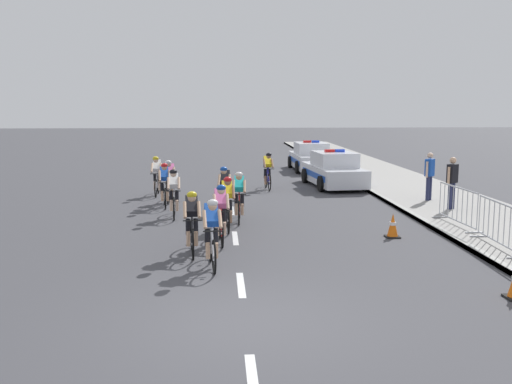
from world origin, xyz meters
TOP-DOWN VIEW (x-y plane):
  - ground_plane at (0.00, 0.00)m, footprint 160.00×160.00m
  - sidewalk_slab at (7.43, 14.00)m, footprint 3.91×60.00m
  - kerb_edge at (5.56, 14.00)m, footprint 0.16×60.00m
  - lane_markings_centre at (0.00, 5.97)m, footprint 0.14×17.60m
  - cyclist_lead at (-0.57, 3.19)m, footprint 0.45×1.72m
  - cyclist_second at (-1.04, 4.33)m, footprint 0.44×1.72m
  - cyclist_third at (-0.37, 5.39)m, footprint 0.43×1.72m
  - cyclist_fourth at (-0.19, 6.95)m, footprint 0.43×1.72m
  - cyclist_fifth at (0.18, 8.09)m, footprint 0.43×1.72m
  - cyclist_sixth at (-0.23, 9.56)m, footprint 0.45×1.72m
  - cyclist_seventh at (-1.80, 8.90)m, footprint 0.43×1.72m
  - cyclist_eighth at (-2.17, 11.83)m, footprint 0.42×1.72m
  - cyclist_ninth at (-2.25, 10.82)m, footprint 0.46×1.72m
  - cyclist_tenth at (1.58, 14.82)m, footprint 0.44×1.72m
  - cyclist_eleventh at (-2.79, 13.41)m, footprint 0.42×1.72m
  - police_car_nearest at (4.43, 15.42)m, footprint 2.30×4.54m
  - police_car_second at (4.43, 21.66)m, footprint 2.05×4.43m
  - crowd_barrier_middle at (6.14, 4.14)m, footprint 0.60×2.32m
  - crowd_barrier_rear at (6.20, 6.70)m, footprint 0.60×2.32m
  - traffic_cone_mid at (4.11, 5.79)m, footprint 0.36×0.36m
  - spectator_closest at (6.94, 10.97)m, footprint 0.42×0.43m
  - spectator_middle at (7.03, 9.19)m, footprint 0.46×0.40m

SIDE VIEW (x-z plane):
  - ground_plane at x=0.00m, z-range 0.00..0.00m
  - lane_markings_centre at x=0.00m, z-range 0.00..0.01m
  - sidewalk_slab at x=7.43m, z-range 0.00..0.12m
  - kerb_edge at x=5.56m, z-range 0.00..0.13m
  - traffic_cone_mid at x=4.11m, z-range -0.01..0.63m
  - crowd_barrier_middle at x=6.14m, z-range 0.11..1.18m
  - crowd_barrier_rear at x=6.20m, z-range 0.11..1.18m
  - police_car_nearest at x=4.43m, z-range -0.12..1.48m
  - police_car_second at x=4.43m, z-range -0.12..1.48m
  - cyclist_lead at x=-0.57m, z-range 0.00..1.57m
  - cyclist_second at x=-1.04m, z-range 0.00..1.57m
  - cyclist_third at x=-0.37m, z-range 0.00..1.57m
  - cyclist_fourth at x=-0.19m, z-range 0.00..1.57m
  - cyclist_fifth at x=0.18m, z-range 0.00..1.57m
  - cyclist_sixth at x=-0.23m, z-range 0.00..1.57m
  - cyclist_seventh at x=-1.80m, z-range 0.00..1.57m
  - cyclist_eighth at x=-2.17m, z-range 0.00..1.57m
  - cyclist_ninth at x=-2.25m, z-range 0.00..1.57m
  - cyclist_tenth at x=1.58m, z-range 0.00..1.57m
  - cyclist_eleventh at x=-2.79m, z-range 0.00..1.57m
  - spectator_closest at x=6.94m, z-range 0.25..1.92m
  - spectator_middle at x=7.03m, z-range 0.25..1.92m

